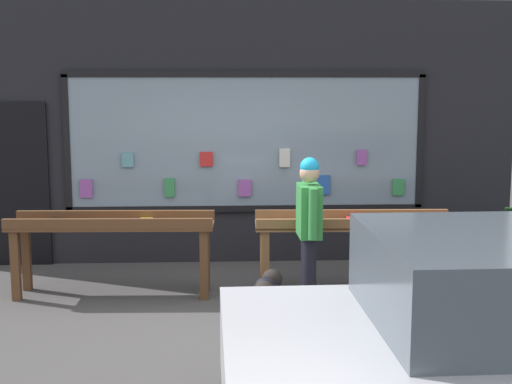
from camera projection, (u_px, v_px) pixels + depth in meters
ground_plane at (237, 318)px, 7.15m from camera, size 40.00×40.00×0.00m
shopfront_facade at (230, 134)px, 9.26m from camera, size 7.39×0.29×3.39m
display_table_left at (112, 232)px, 7.84m from camera, size 2.25×0.62×0.91m
display_table_right at (355, 230)px, 7.97m from camera, size 2.25×0.69×0.89m
person_browsing at (309, 222)px, 7.35m from camera, size 0.23×0.64×1.59m
small_dog at (267, 288)px, 7.17m from camera, size 0.36×0.58×0.44m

